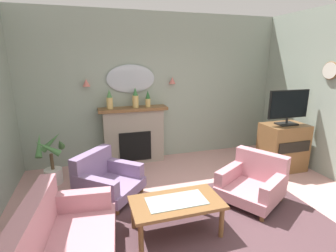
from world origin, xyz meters
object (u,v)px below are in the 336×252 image
armchair_beside_couch (253,181)px  tv_flatscreen (289,106)px  floral_couch (57,252)px  wall_clock (330,71)px  armchair_in_corner (106,179)px  mantel_vase_centre (110,100)px  wall_sconce_right (172,80)px  potted_plant_tall_palm (52,161)px  mantel_vase_left (148,99)px  wall_mirror (131,79)px  coffee_table (176,205)px  mantel_vase_right (135,98)px  fireplace (134,136)px  tv_cabinet (283,147)px  wall_sconce_left (86,83)px

armchair_beside_couch → tv_flatscreen: 1.74m
floral_couch → wall_clock: bearing=15.5°
floral_couch → armchair_in_corner: bearing=69.6°
mantel_vase_centre → armchair_in_corner: bearing=-100.1°
wall_sconce_right → mantel_vase_centre: bearing=-174.7°
armchair_in_corner → potted_plant_tall_palm: (-0.84, 0.73, 0.10)m
mantel_vase_left → wall_mirror: wall_mirror is taller
wall_clock → wall_sconce_right: bearing=145.4°
floral_couch → armchair_beside_couch: 2.77m
mantel_vase_left → wall_clock: 3.30m
mantel_vase_left → wall_mirror: (-0.30, 0.17, 0.39)m
wall_sconce_right → coffee_table: bearing=-106.8°
coffee_table → mantel_vase_centre: bearing=102.9°
mantel_vase_centre → armchair_beside_couch: size_ratio=0.34×
tv_flatscreen → armchair_beside_couch: bearing=-146.8°
mantel_vase_right → armchair_in_corner: mantel_vase_right is taller
mantel_vase_centre → tv_flatscreen: 3.35m
fireplace → mantel_vase_left: (0.30, -0.03, 0.75)m
coffee_table → potted_plant_tall_palm: potted_plant_tall_palm is taller
tv_cabinet → wall_mirror: bearing=153.4°
wall_mirror → armchair_beside_couch: (1.46, -2.16, -1.40)m
mantel_vase_right → armchair_beside_couch: 2.65m
mantel_vase_right → mantel_vase_centre: bearing=180.0°
fireplace → mantel_vase_left: mantel_vase_left is taller
wall_clock → armchair_beside_couch: size_ratio=0.28×
mantel_vase_centre → potted_plant_tall_palm: bearing=-154.8°
wall_sconce_left → tv_cabinet: wall_sconce_left is taller
floral_couch → potted_plant_tall_palm: (-0.29, 2.21, 0.08)m
armchair_beside_couch → tv_flatscreen: size_ratio=1.33×
wall_mirror → floral_couch: wall_mirror is taller
armchair_beside_couch → tv_cabinet: bearing=33.9°
wall_mirror → wall_sconce_right: size_ratio=6.86×
fireplace → mantel_vase_left: 0.81m
mantel_vase_left → tv_cabinet: 2.79m
fireplace → coffee_table: 2.41m
mantel_vase_left → potted_plant_tall_palm: mantel_vase_left is taller
fireplace → floral_couch: 3.01m
fireplace → tv_cabinet: fireplace is taller
mantel_vase_left → armchair_beside_couch: 2.51m
mantel_vase_left → potted_plant_tall_palm: 2.09m
wall_sconce_right → floral_couch: 3.76m
armchair_in_corner → tv_cabinet: tv_cabinet is taller
mantel_vase_centre → potted_plant_tall_palm: (-1.06, -0.50, -0.93)m
potted_plant_tall_palm → armchair_in_corner: bearing=-41.1°
wall_sconce_right → tv_flatscreen: size_ratio=0.17×
floral_couch → wall_sconce_left: bearing=82.6°
mantel_vase_right → tv_cabinet: mantel_vase_right is taller
wall_sconce_left → floral_couch: 3.16m
mantel_vase_left → mantel_vase_right: bearing=-180.0°
wall_sconce_left → wall_clock: (4.04, -1.61, 0.24)m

